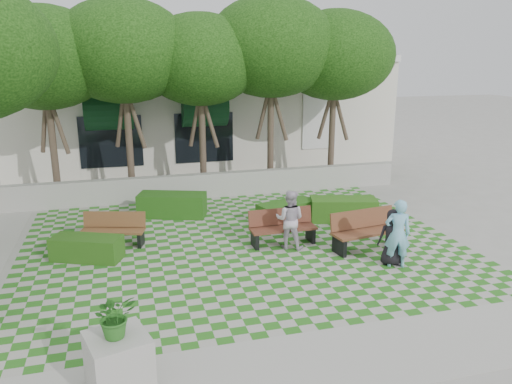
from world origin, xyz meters
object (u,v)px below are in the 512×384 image
object	(u,v)px
hedge_east	(343,209)
person_dark	(392,237)
planter_front	(118,350)
bench_mid	(282,227)
bench_east	(366,231)
bench_west	(113,230)
hedge_midright	(287,212)
hedge_midleft	(172,205)
hedge_west	(87,248)
person_blue	(398,234)
person_white	(290,220)

from	to	relation	value
hedge_east	person_dark	bearing A→B (deg)	-95.13
planter_front	bench_mid	bearing A→B (deg)	49.75
planter_front	bench_east	bearing A→B (deg)	33.42
bench_west	hedge_midright	size ratio (longest dim) A/B	0.98
hedge_midleft	hedge_west	bearing A→B (deg)	-129.62
planter_front	person_blue	xyz separation A→B (m)	(6.77, 3.05, 0.22)
hedge_east	planter_front	world-z (taller)	planter_front
bench_mid	person_blue	size ratio (longest dim) A/B	1.07
person_blue	planter_front	bearing A→B (deg)	43.73
bench_east	hedge_east	bearing A→B (deg)	71.21
bench_east	person_blue	size ratio (longest dim) A/B	1.19
planter_front	hedge_midleft	bearing A→B (deg)	78.34
person_blue	person_dark	xyz separation A→B (m)	(-0.04, 0.16, -0.15)
hedge_midright	planter_front	xyz separation A→B (m)	(-5.23, -7.07, 0.33)
hedge_midleft	person_white	world-z (taller)	person_white
person_white	bench_west	bearing A→B (deg)	11.24
hedge_east	person_blue	world-z (taller)	person_blue
person_white	planter_front	bearing A→B (deg)	76.48
planter_front	person_blue	bearing A→B (deg)	24.25
bench_mid	hedge_midleft	distance (m)	4.30
person_blue	person_dark	distance (m)	0.23
hedge_west	bench_east	bearing A→B (deg)	-9.43
hedge_midleft	planter_front	size ratio (longest dim) A/B	1.34
hedge_east	hedge_west	xyz separation A→B (m)	(-7.81, -1.16, -0.05)
hedge_west	hedge_east	bearing A→B (deg)	8.48
hedge_east	bench_east	bearing A→B (deg)	-100.52
bench_mid	person_blue	distance (m)	3.24
hedge_midright	person_dark	bearing A→B (deg)	-68.71
planter_front	person_dark	distance (m)	7.46
hedge_west	person_white	xyz separation A→B (m)	(5.36, -0.63, 0.51)
bench_east	bench_mid	bearing A→B (deg)	146.84
bench_east	bench_west	distance (m)	7.03
bench_west	hedge_west	xyz separation A→B (m)	(-0.67, -0.90, -0.13)
bench_mid	bench_west	size ratio (longest dim) A/B	1.02
bench_west	person_blue	bearing A→B (deg)	-10.62
bench_east	person_white	xyz separation A→B (m)	(-2.01, 0.60, 0.31)
bench_mid	person_dark	size ratio (longest dim) A/B	1.29
hedge_midright	person_white	distance (m)	2.25
hedge_east	person_blue	size ratio (longest dim) A/B	1.18
hedge_midright	person_dark	xyz separation A→B (m)	(1.50, -3.86, 0.40)
planter_front	person_blue	world-z (taller)	person_blue
hedge_west	person_white	bearing A→B (deg)	-6.66
hedge_west	planter_front	distance (m)	5.65
planter_front	person_blue	size ratio (longest dim) A/B	0.93
hedge_east	planter_front	size ratio (longest dim) A/B	1.28
bench_west	person_dark	distance (m)	7.57
hedge_midright	planter_front	world-z (taller)	planter_front
hedge_east	person_dark	world-z (taller)	person_dark
person_blue	bench_mid	bearing A→B (deg)	-25.85
bench_east	hedge_east	world-z (taller)	bench_east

